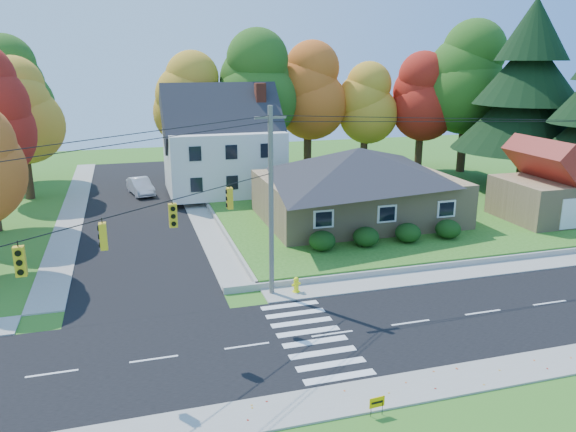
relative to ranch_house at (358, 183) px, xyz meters
name	(u,v)px	position (x,y,z in m)	size (l,w,h in m)	color
ground	(332,334)	(-8.00, -16.00, -3.27)	(120.00, 120.00, 0.00)	#3D7923
road_main	(332,334)	(-8.00, -16.00, -3.26)	(90.00, 8.00, 0.02)	black
road_cross	(135,207)	(-16.00, 10.00, -3.25)	(8.00, 44.00, 0.02)	black
sidewalk_north	(300,292)	(-8.00, -11.00, -3.23)	(90.00, 2.00, 0.08)	#9C9A90
sidewalk_south	(379,393)	(-8.00, -21.00, -3.23)	(90.00, 2.00, 0.08)	#9C9A90
lawn	(387,202)	(5.00, 5.00, -3.02)	(30.00, 30.00, 0.50)	#3D7923
ranch_house	(358,183)	(0.00, 0.00, 0.00)	(14.60, 10.60, 5.40)	tan
colonial_house	(223,146)	(-7.96, 12.00, 1.32)	(10.40, 8.40, 9.60)	silver
garage	(551,188)	(14.00, -4.01, -0.42)	(7.30, 6.30, 4.60)	tan
hedge_row	(387,235)	(-0.50, -6.20, -2.13)	(10.70, 1.70, 1.27)	#163A10
traffic_infrastructure	(321,219)	(-8.15, -14.65, 1.88)	(38.10, 10.66, 10.00)	#666059
tree_lot_0	(191,100)	(-10.00, 18.00, 5.04)	(6.72, 6.72, 12.51)	#3F2A19
tree_lot_1	(253,86)	(-4.00, 17.00, 6.35)	(7.84, 7.84, 14.60)	#3F2A19
tree_lot_2	(308,91)	(2.00, 18.00, 5.70)	(7.28, 7.28, 13.56)	#3F2A19
tree_lot_3	(366,104)	(8.00, 17.00, 4.39)	(6.16, 6.16, 11.47)	#3F2A19
tree_lot_4	(422,97)	(14.00, 16.00, 5.04)	(6.72, 6.72, 12.51)	#3F2A19
tree_lot_5	(468,78)	(18.00, 14.00, 7.00)	(8.40, 8.40, 15.64)	#3F2A19
conifer_east_a	(528,91)	(19.00, 6.00, 6.12)	(12.80, 12.80, 16.96)	#3F2A19
tree_west_2	(20,111)	(-25.00, 16.00, 4.54)	(6.72, 6.72, 12.51)	#3F2A19
tree_west_3	(9,91)	(-27.00, 24.00, 5.85)	(7.84, 7.84, 14.60)	#3F2A19
white_car	(141,186)	(-15.36, 14.73, -2.48)	(1.62, 4.66, 1.53)	#ADB0BE
fire_hydrant	(296,285)	(-8.21, -11.05, -2.83)	(0.53, 0.41, 0.92)	#FFF911
yard_sign	(377,403)	(-8.66, -22.17, -2.74)	(0.60, 0.08, 0.74)	black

